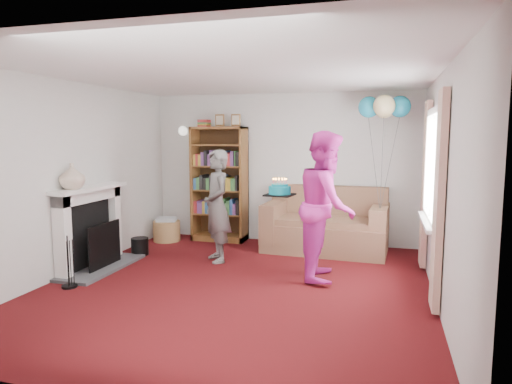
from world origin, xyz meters
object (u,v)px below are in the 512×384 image
(person_striped, at_px, (217,206))
(sofa, at_px, (326,227))
(birthday_cake, at_px, (280,190))
(bookcase, at_px, (220,185))
(person_magenta, at_px, (327,205))

(person_striped, bearing_deg, sofa, 90.46)
(sofa, bearing_deg, birthday_cake, -103.53)
(bookcase, relative_size, person_magenta, 1.16)
(sofa, bearing_deg, person_magenta, -79.85)
(person_magenta, bearing_deg, person_striped, 73.90)
(person_magenta, xyz_separation_m, birthday_cake, (-0.60, -0.01, 0.17))
(bookcase, xyz_separation_m, sofa, (1.86, -0.23, -0.59))
(person_striped, relative_size, birthday_cake, 4.68)
(bookcase, relative_size, sofa, 1.15)
(bookcase, distance_m, person_striped, 1.38)
(person_striped, bearing_deg, birthday_cake, 33.72)
(bookcase, distance_m, sofa, 1.96)
(sofa, distance_m, person_striped, 1.84)
(person_striped, height_order, person_magenta, person_magenta)
(sofa, bearing_deg, bookcase, 176.18)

